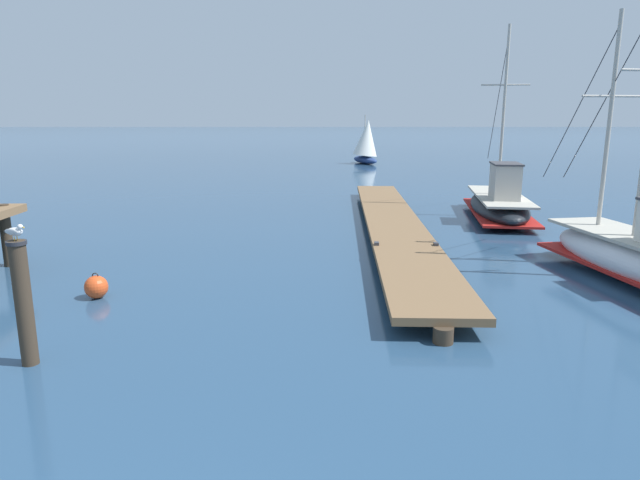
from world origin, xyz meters
TOP-DOWN VIEW (x-y plane):
  - floating_dock at (4.20, 16.25)m, footprint 2.57×18.97m
  - fishing_boat_1 at (8.65, 18.97)m, footprint 2.96×7.01m
  - mooring_piling at (-2.97, 6.15)m, footprint 0.30×0.30m
  - perched_seagull at (-2.97, 6.15)m, footprint 0.37×0.22m
  - mooring_buoy at (-3.17, 9.45)m, footprint 0.50×0.50m
  - distant_sailboat at (5.76, 44.14)m, footprint 2.79×4.10m

SIDE VIEW (x-z plane):
  - mooring_buoy at x=-3.17m, z-range -0.04..0.54m
  - floating_dock at x=4.20m, z-range 0.10..0.63m
  - fishing_boat_1 at x=8.65m, z-range -2.98..4.19m
  - mooring_piling at x=-2.97m, z-range 0.04..2.06m
  - distant_sailboat at x=5.76m, z-range -0.21..3.76m
  - perched_seagull at x=-2.97m, z-range 2.03..2.30m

